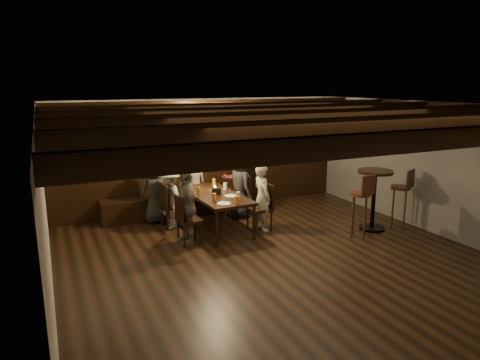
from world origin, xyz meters
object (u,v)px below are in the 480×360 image
dining_table (216,197)px  high_top_table (374,191)px  person_right_far (262,197)px  chair_right_far (260,216)px  person_bench_centre (195,185)px  chair_left_near (172,214)px  person_bench_right (237,178)px  person_left_far (186,206)px  bar_stool_right (399,206)px  bar_stool_left (359,214)px  person_bench_left (155,192)px  chair_right_near (239,205)px  person_right_near (240,185)px  chair_left_far (188,228)px  person_left_near (170,198)px

dining_table → high_top_table: bearing=-27.6°
dining_table → person_right_far: (0.77, -0.42, 0.00)m
chair_right_far → person_bench_centre: (-0.77, 1.47, 0.36)m
chair_left_near → person_bench_right: size_ratio=0.61×
person_right_far → high_top_table: 2.10m
person_left_far → bar_stool_right: bearing=74.2°
person_bench_right → person_right_far: size_ratio=1.13×
person_right_far → bar_stool_left: bearing=-129.0°
person_bench_left → person_right_far: size_ratio=0.98×
chair_right_near → person_right_near: bearing=-90.0°
chair_right_near → person_right_far: size_ratio=0.68×
chair_left_far → person_bench_right: bearing=129.8°
person_bench_centre → bar_stool_left: 3.38m
person_bench_left → dining_table: bearing=135.0°
bar_stool_right → chair_right_near: bearing=119.5°
dining_table → bar_stool_left: bar_stool_left is taller
dining_table → person_bench_right: 1.28m
chair_right_far → person_bench_left: person_bench_left is taller
dining_table → chair_left_near: chair_left_near is taller
chair_left_near → chair_right_far: size_ratio=0.99×
person_bench_centre → person_bench_right: bearing=170.5°
chair_left_far → person_right_far: person_right_far is taller
person_bench_right → high_top_table: 2.86m
chair_right_near → person_bench_right: 0.66m
person_left_far → bar_stool_left: person_left_far is taller
chair_right_far → high_top_table: (1.95, -0.86, 0.48)m
chair_right_near → person_left_far: person_left_far is taller
chair_right_far → person_left_near: 1.75m
person_bench_left → person_bench_right: 1.80m
dining_table → person_right_far: size_ratio=1.47×
person_bench_right → dining_table: bearing=45.0°
dining_table → chair_left_near: size_ratio=2.13×
person_right_far → bar_stool_left: 1.78m
person_left_near → bar_stool_left: size_ratio=1.02×
chair_left_far → bar_stool_left: 3.06m
dining_table → person_right_near: size_ratio=1.38×
person_bench_left → person_right_near: 1.71m
high_top_table → bar_stool_right: (0.50, -0.16, -0.32)m
person_left_near → high_top_table: 3.85m
bar_stool_right → person_bench_centre: bearing=119.5°
chair_right_far → bar_stool_right: bearing=-114.5°
person_left_far → person_right_near: bearing=121.0°
chair_left_far → high_top_table: 3.51m
chair_right_near → person_right_near: size_ratio=0.64×
person_right_near → bar_stool_right: (2.45, -1.91, -0.24)m
chair_left_far → high_top_table: bearing=74.5°
person_bench_left → bar_stool_left: bearing=140.9°
bar_stool_left → chair_right_near: bearing=122.2°
chair_right_near → person_left_near: 1.50m
chair_right_far → dining_table: bearing=57.9°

